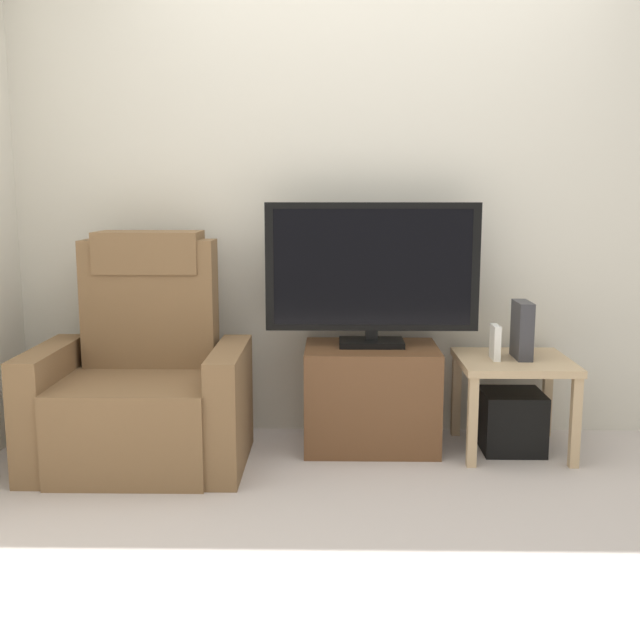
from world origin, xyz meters
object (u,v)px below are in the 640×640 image
(game_console, at_px, (522,330))
(subwoofer_box, at_px, (511,421))
(side_table, at_px, (514,373))
(book_upright, at_px, (495,342))
(tv_stand, at_px, (371,396))
(television, at_px, (372,271))
(recliner_armchair, at_px, (143,384))

(game_console, bearing_deg, subwoofer_box, -164.05)
(side_table, height_order, subwoofer_box, side_table)
(book_upright, bearing_deg, subwoofer_box, 11.31)
(tv_stand, bearing_deg, television, 90.00)
(tv_stand, height_order, side_table, tv_stand)
(tv_stand, relative_size, recliner_armchair, 0.61)
(side_table, bearing_deg, tv_stand, 175.53)
(television, bearing_deg, book_upright, -8.94)
(subwoofer_box, relative_size, game_console, 1.06)
(subwoofer_box, bearing_deg, book_upright, -168.69)
(recliner_armchair, height_order, subwoofer_box, recliner_armchair)
(tv_stand, distance_m, game_console, 0.81)
(tv_stand, bearing_deg, side_table, -4.47)
(tv_stand, relative_size, game_console, 2.35)
(recliner_armchair, relative_size, game_console, 3.86)
(side_table, xyz_separation_m, book_upright, (-0.10, -0.02, 0.16))
(television, height_order, book_upright, television)
(television, bearing_deg, game_console, -4.98)
(recliner_armchair, bearing_deg, side_table, 6.44)
(side_table, distance_m, book_upright, 0.19)
(book_upright, bearing_deg, game_console, 12.53)
(television, xyz_separation_m, recliner_armchair, (-1.09, -0.24, -0.51))
(subwoofer_box, distance_m, game_console, 0.46)
(side_table, bearing_deg, book_upright, -168.69)
(tv_stand, xyz_separation_m, subwoofer_box, (0.69, -0.05, -0.11))
(recliner_armchair, bearing_deg, subwoofer_box, 6.44)
(subwoofer_box, xyz_separation_m, game_console, (0.04, 0.01, 0.46))
(tv_stand, bearing_deg, recliner_armchair, -168.62)
(side_table, distance_m, subwoofer_box, 0.24)
(television, relative_size, game_console, 3.75)
(tv_stand, relative_size, television, 0.63)
(recliner_armchair, distance_m, subwoofer_box, 1.81)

